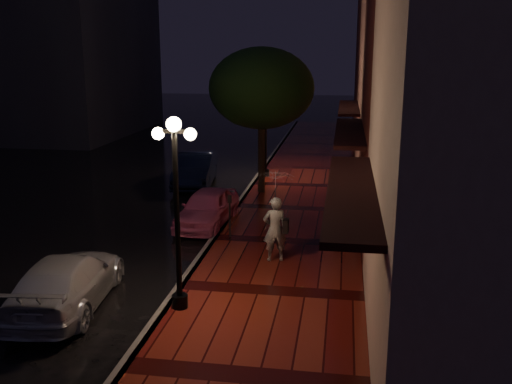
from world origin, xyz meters
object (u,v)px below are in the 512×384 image
Objects in this scene: street_tree at (262,91)px; streetlamp_near at (177,203)px; navy_car at (196,170)px; streetlamp_far at (266,123)px; woman_with_umbrella at (275,202)px; silver_car at (67,281)px; parking_meter at (230,212)px; pink_car at (207,208)px.

streetlamp_near is at bearing -91.35° from street_tree.
streetlamp_far is at bearing 24.76° from navy_car.
woman_with_umbrella is at bearing -79.01° from street_tree.
street_tree reaches higher than streetlamp_near.
parking_meter is at bearing -125.18° from silver_car.
navy_car reaches higher than silver_car.
streetlamp_far is 1.00× the size of silver_car.
streetlamp_near is 5.33m from parking_meter.
woman_with_umbrella is at bearing -59.84° from parking_meter.
pink_car is (-0.95, 6.59, -1.97)m from streetlamp_near.
pink_car is 4.44m from woman_with_umbrella.
street_tree is 1.34× the size of navy_car.
woman_with_umbrella is 2.57m from parking_meter.
woman_with_umbrella reaches higher than parking_meter.
street_tree is 1.57× the size of pink_car.
streetlamp_near is at bearing -90.00° from streetlamp_far.
navy_car is at bearing -79.23° from woman_with_umbrella.
streetlamp_near and streetlamp_far have the same top height.
street_tree is 5.82m from pink_car.
streetlamp_far is at bearing 78.72° from parking_meter.
streetlamp_far is 14.43m from silver_car.
streetlamp_near reaches higher than silver_car.
streetlamp_far is 3.44m from street_tree.
street_tree reaches higher than silver_car.
pink_car is 0.86× the size of navy_car.
navy_car is at bearing 157.52° from street_tree.
silver_car is at bearing -95.43° from navy_car.
streetlamp_near reaches higher than woman_with_umbrella.
street_tree is 11.98m from silver_car.
streetlamp_near is at bearing 174.49° from silver_car.
streetlamp_far is (0.00, 14.00, 0.00)m from streetlamp_near.
woman_with_umbrella reaches higher than silver_car.
streetlamp_far reaches higher than parking_meter.
navy_car is at bearing 100.38° from parking_meter.
streetlamp_far is 7.73m from pink_car.
street_tree is at bearing 88.65° from streetlamp_near.
silver_car is at bearing -104.87° from street_tree.
streetlamp_near is 3.32m from silver_car.
woman_with_umbrella is 1.89× the size of parking_meter.
pink_car is 2.77× the size of parking_meter.
streetlamp_far is at bearing 94.91° from street_tree.
street_tree reaches higher than woman_with_umbrella.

